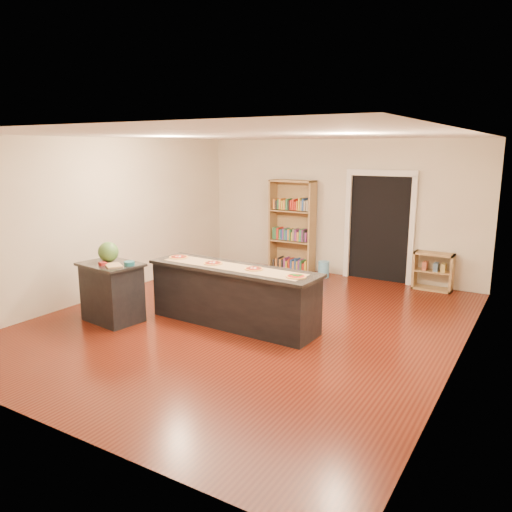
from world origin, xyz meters
The scene contains 16 objects.
room centered at (0.00, 0.00, 1.40)m, with size 6.00×7.00×2.80m.
doorway centered at (0.90, 3.46, 1.20)m, with size 1.40×0.09×2.21m.
kitchen_island centered at (-0.15, -0.21, 0.45)m, with size 2.72×0.74×0.90m.
side_counter centered at (-1.84, -1.03, 0.46)m, with size 0.92×0.67×0.91m.
bookshelf centered at (-0.94, 3.28, 0.98)m, with size 0.98×0.35×1.96m, color #A98552.
low_shelf centered at (2.02, 3.30, 0.36)m, with size 0.71×0.30×0.71m, color #A98552.
waste_bin centered at (-0.11, 3.11, 0.17)m, with size 0.23×0.23×0.33m, color #63AEDE.
kraft_paper centered at (-0.15, -0.23, 0.90)m, with size 2.36×0.42×0.00m, color tan.
watermelon centered at (-1.94, -0.97, 1.06)m, with size 0.31×0.31×0.31m, color #144214.
cutting_board centered at (-1.66, -1.13, 0.92)m, with size 0.32×0.21×0.02m, color tan.
package_red centered at (-1.84, -1.18, 0.93)m, with size 0.13×0.09×0.05m, color maroon.
package_teal centered at (-1.49, -0.98, 0.94)m, with size 0.16×0.16×0.06m, color #195966.
pizza_a centered at (-1.24, -0.14, 0.91)m, with size 0.30×0.30×0.02m.
pizza_b centered at (-0.52, -0.21, 0.91)m, with size 0.30×0.30×0.02m.
pizza_c centered at (0.21, -0.21, 0.91)m, with size 0.28×0.28×0.02m.
pizza_d centered at (0.93, -0.29, 0.91)m, with size 0.30×0.30×0.02m.
Camera 1 is at (3.84, -6.20, 2.61)m, focal length 35.00 mm.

